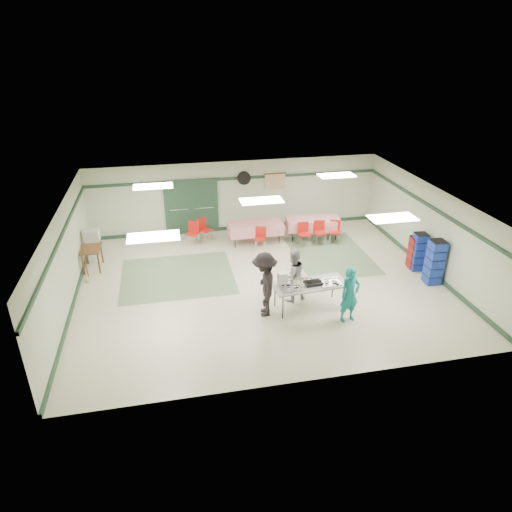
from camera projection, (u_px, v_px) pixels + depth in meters
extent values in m
plane|color=#C2B79C|center=(261.00, 283.00, 14.04)|extent=(11.00, 11.00, 0.00)
plane|color=silver|center=(261.00, 200.00, 12.86)|extent=(11.00, 11.00, 0.00)
plane|color=#B8BFA3|center=(236.00, 196.00, 17.41)|extent=(11.00, 0.00, 11.00)
plane|color=#B8BFA3|center=(307.00, 331.00, 9.49)|extent=(11.00, 0.00, 11.00)
plane|color=#B8BFA3|center=(65.00, 260.00, 12.45)|extent=(0.00, 9.00, 9.00)
plane|color=#B8BFA3|center=(431.00, 229.00, 14.45)|extent=(0.00, 9.00, 9.00)
cube|color=#213D2A|center=(236.00, 178.00, 17.08)|extent=(11.00, 0.06, 0.10)
cube|color=#213D2A|center=(237.00, 228.00, 17.95)|extent=(11.00, 0.06, 0.12)
cube|color=#213D2A|center=(61.00, 237.00, 12.15)|extent=(0.06, 9.00, 0.10)
cube|color=#213D2A|center=(74.00, 300.00, 13.02)|extent=(0.06, 9.00, 0.12)
cube|color=#213D2A|center=(433.00, 208.00, 14.14)|extent=(0.06, 9.00, 0.10)
cube|color=#213D2A|center=(423.00, 265.00, 15.01)|extent=(0.06, 9.00, 0.12)
cube|color=#607958|center=(177.00, 276.00, 14.47)|extent=(3.50, 3.00, 0.01)
cube|color=#607958|center=(330.00, 255.00, 15.87)|extent=(2.50, 3.50, 0.01)
cube|color=gray|center=(179.00, 208.00, 17.09)|extent=(0.90, 0.06, 2.10)
cube|color=gray|center=(204.00, 206.00, 17.27)|extent=(0.90, 0.06, 2.10)
cube|color=#213D2A|center=(191.00, 207.00, 17.16)|extent=(2.00, 0.03, 2.15)
cylinder|color=black|center=(244.00, 178.00, 17.11)|extent=(0.50, 0.10, 0.50)
cube|color=tan|center=(275.00, 181.00, 17.42)|extent=(0.80, 0.02, 0.60)
cube|color=#A1A09C|center=(310.00, 284.00, 12.48)|extent=(2.09, 0.99, 0.04)
cylinder|color=black|center=(283.00, 307.00, 12.14)|extent=(0.04, 0.04, 0.72)
cylinder|color=black|center=(343.00, 298.00, 12.58)|extent=(0.04, 0.04, 0.72)
cylinder|color=black|center=(275.00, 295.00, 12.71)|extent=(0.04, 0.04, 0.72)
cylinder|color=black|center=(333.00, 286.00, 13.15)|extent=(0.04, 0.04, 0.72)
cube|color=silver|center=(330.00, 283.00, 12.49)|extent=(0.63, 0.50, 0.02)
cube|color=silver|center=(304.00, 283.00, 12.49)|extent=(0.61, 0.48, 0.02)
cube|color=silver|center=(291.00, 288.00, 12.24)|extent=(0.61, 0.48, 0.02)
cube|color=black|center=(313.00, 283.00, 12.43)|extent=(0.50, 0.34, 0.08)
cube|color=white|center=(282.00, 279.00, 12.34)|extent=(0.25, 0.23, 0.37)
imported|color=#127B7F|center=(350.00, 295.00, 11.92)|extent=(0.63, 0.47, 1.55)
imported|color=#99999E|center=(293.00, 275.00, 12.85)|extent=(0.91, 0.79, 1.58)
imported|color=black|center=(265.00, 285.00, 12.13)|extent=(0.84, 1.26, 1.82)
cube|color=red|center=(313.00, 219.00, 16.92)|extent=(2.04, 1.08, 0.05)
cube|color=red|center=(313.00, 224.00, 17.00)|extent=(2.05, 1.11, 0.40)
cylinder|color=black|center=(293.00, 232.00, 16.74)|extent=(0.04, 0.04, 0.72)
cylinder|color=black|center=(336.00, 231.00, 16.85)|extent=(0.04, 0.04, 0.72)
cylinder|color=black|center=(290.00, 226.00, 17.32)|extent=(0.04, 0.04, 0.72)
cylinder|color=black|center=(332.00, 225.00, 17.44)|extent=(0.04, 0.04, 0.72)
cube|color=red|center=(255.00, 223.00, 16.52)|extent=(1.97, 0.87, 0.05)
cube|color=red|center=(255.00, 228.00, 16.60)|extent=(1.97, 0.90, 0.40)
cylinder|color=black|center=(235.00, 238.00, 16.24)|extent=(0.04, 0.04, 0.72)
cylinder|color=black|center=(279.00, 235.00, 16.56)|extent=(0.04, 0.04, 0.72)
cylinder|color=black|center=(232.00, 232.00, 16.82)|extent=(0.04, 0.04, 0.72)
cylinder|color=black|center=(275.00, 228.00, 17.13)|extent=(0.04, 0.04, 0.72)
cube|color=red|center=(320.00, 233.00, 16.49)|extent=(0.43, 0.43, 0.04)
cube|color=red|center=(319.00, 225.00, 16.55)|extent=(0.40, 0.07, 0.40)
cylinder|color=silver|center=(316.00, 241.00, 16.43)|extent=(0.02, 0.02, 0.42)
cylinder|color=silver|center=(325.00, 240.00, 16.47)|extent=(0.02, 0.02, 0.42)
cylinder|color=silver|center=(314.00, 237.00, 16.71)|extent=(0.02, 0.02, 0.42)
cylinder|color=silver|center=(323.00, 237.00, 16.75)|extent=(0.02, 0.02, 0.42)
cube|color=red|center=(304.00, 234.00, 16.38)|extent=(0.40, 0.40, 0.04)
cube|color=red|center=(303.00, 227.00, 16.45)|extent=(0.40, 0.04, 0.40)
cylinder|color=silver|center=(301.00, 242.00, 16.32)|extent=(0.02, 0.02, 0.42)
cylinder|color=silver|center=(309.00, 242.00, 16.37)|extent=(0.02, 0.02, 0.42)
cylinder|color=silver|center=(298.00, 239.00, 16.59)|extent=(0.02, 0.02, 0.42)
cylinder|color=silver|center=(307.00, 238.00, 16.65)|extent=(0.02, 0.02, 0.42)
cube|color=red|center=(335.00, 232.00, 16.60)|extent=(0.49, 0.49, 0.04)
cube|color=red|center=(335.00, 225.00, 16.66)|extent=(0.38, 0.16, 0.39)
cylinder|color=silver|center=(330.00, 239.00, 16.57)|extent=(0.02, 0.02, 0.41)
cylinder|color=silver|center=(339.00, 240.00, 16.54)|extent=(0.02, 0.02, 0.41)
cylinder|color=silver|center=(330.00, 236.00, 16.85)|extent=(0.02, 0.02, 0.41)
cylinder|color=silver|center=(338.00, 236.00, 16.82)|extent=(0.02, 0.02, 0.41)
cube|color=red|center=(260.00, 239.00, 16.10)|extent=(0.47, 0.47, 0.04)
cube|color=red|center=(261.00, 231.00, 16.16)|extent=(0.37, 0.15, 0.38)
cylinder|color=silver|center=(256.00, 246.00, 16.07)|extent=(0.02, 0.02, 0.40)
cylinder|color=silver|center=(264.00, 246.00, 16.05)|extent=(0.02, 0.02, 0.40)
cylinder|color=silver|center=(256.00, 242.00, 16.34)|extent=(0.02, 0.02, 0.40)
cylinder|color=silver|center=(265.00, 243.00, 16.32)|extent=(0.02, 0.02, 0.40)
cube|color=red|center=(205.00, 230.00, 16.67)|extent=(0.58, 0.58, 0.04)
cube|color=red|center=(201.00, 223.00, 16.68)|extent=(0.36, 0.28, 0.41)
cylinder|color=silver|center=(205.00, 239.00, 16.57)|extent=(0.02, 0.02, 0.44)
cylinder|color=silver|center=(212.00, 236.00, 16.79)|extent=(0.02, 0.02, 0.44)
cylinder|color=silver|center=(199.00, 236.00, 16.76)|extent=(0.02, 0.02, 0.44)
cylinder|color=silver|center=(206.00, 234.00, 16.99)|extent=(0.02, 0.02, 0.44)
cube|color=red|center=(192.00, 234.00, 16.42)|extent=(0.52, 0.52, 0.04)
cube|color=red|center=(194.00, 226.00, 16.48)|extent=(0.38, 0.19, 0.40)
cylinder|color=silver|center=(187.00, 241.00, 16.41)|extent=(0.02, 0.02, 0.42)
cylinder|color=silver|center=(196.00, 242.00, 16.35)|extent=(0.02, 0.02, 0.42)
cylinder|color=silver|center=(190.00, 238.00, 16.69)|extent=(0.02, 0.02, 0.42)
cylinder|color=silver|center=(198.00, 238.00, 16.63)|extent=(0.02, 0.02, 0.42)
cube|color=#1A289C|center=(419.00, 252.00, 14.61)|extent=(0.43, 0.43, 1.27)
cube|color=maroon|center=(416.00, 252.00, 14.78)|extent=(0.47, 0.47, 1.07)
cube|color=#1A289C|center=(435.00, 262.00, 13.77)|extent=(0.45, 0.45, 1.42)
cube|color=brown|center=(91.00, 248.00, 14.63)|extent=(0.62, 0.95, 0.05)
cube|color=brown|center=(83.00, 265.00, 14.42)|extent=(0.05, 0.05, 0.70)
cube|color=brown|center=(99.00, 263.00, 14.49)|extent=(0.05, 0.05, 0.70)
cube|color=brown|center=(87.00, 254.00, 15.10)|extent=(0.05, 0.05, 0.70)
cube|color=brown|center=(102.00, 253.00, 15.17)|extent=(0.05, 0.05, 0.70)
cube|color=#AFAEAA|center=(92.00, 235.00, 15.04)|extent=(0.49, 0.43, 0.38)
cylinder|color=brown|center=(85.00, 262.00, 13.93)|extent=(0.07, 0.21, 1.25)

